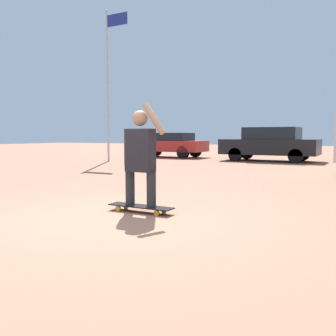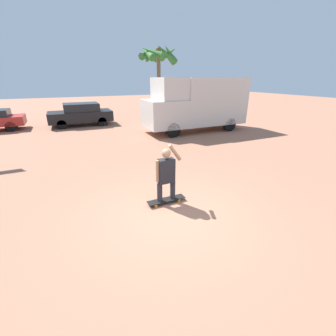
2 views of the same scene
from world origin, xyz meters
TOP-DOWN VIEW (x-y plane):
  - ground_plane at (0.00, 0.00)m, footprint 80.00×80.00m
  - skateboard at (0.12, 0.58)m, footprint 1.05×0.25m
  - person_skateboarder at (0.12, 0.58)m, footprint 0.71×0.23m
  - parked_car_black at (-0.93, 12.87)m, footprint 4.19×1.95m
  - parked_car_red at (-6.37, 13.34)m, footprint 3.92×1.71m
  - flagpole at (-7.18, 9.29)m, footprint 1.15×0.12m

SIDE VIEW (x-z plane):
  - ground_plane at x=0.00m, z-range 0.00..0.00m
  - skateboard at x=0.12m, z-range 0.03..0.13m
  - parked_car_red at x=-6.37m, z-range 0.05..1.34m
  - parked_car_black at x=-0.93m, z-range 0.03..1.55m
  - person_skateboarder at x=0.12m, z-range 0.13..1.67m
  - flagpole at x=-7.18m, z-range 0.50..7.11m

